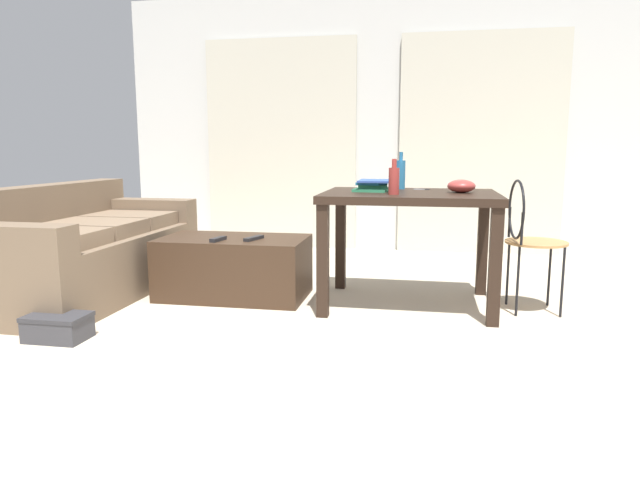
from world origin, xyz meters
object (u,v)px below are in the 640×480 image
book_stack (373,186)px  scissors (424,189)px  bottle_far (401,174)px  couch (83,251)px  bowl (461,186)px  shoebox (58,327)px  bottle_near (394,180)px  tv_remote_secondary (218,239)px  coffee_table (234,267)px  tv_remote_primary (254,238)px  craft_table (410,209)px  wire_chair (527,230)px

book_stack → scissors: bearing=28.3°
bottle_far → scissors: bearing=-13.4°
couch → scissors: 2.44m
bowl → book_stack: bearing=175.8°
bottle_far → shoebox: (-1.77, -1.35, -0.78)m
bottle_near → tv_remote_secondary: bearing=178.8°
bowl → coffee_table: bearing=-178.3°
tv_remote_primary → craft_table: bearing=21.5°
craft_table → wire_chair: 0.74m
bottle_far → tv_remote_primary: bearing=-158.8°
couch → scissors: (2.37, 0.37, 0.44)m
craft_table → tv_remote_primary: (-1.03, -0.08, -0.21)m
wire_chair → tv_remote_primary: size_ratio=4.50×
tv_remote_primary → shoebox: 1.32m
craft_table → book_stack: 0.30m
tv_remote_primary → tv_remote_secondary: 0.24m
bottle_far → shoebox: bottle_far is taller
wire_chair → couch: bearing=-177.7°
craft_table → scissors: 0.29m
tv_remote_primary → shoebox: bearing=-112.9°
book_stack → coffee_table: bearing=-174.8°
scissors → tv_remote_secondary: size_ratio=0.72×
bottle_near → scissors: 0.49m
book_stack → shoebox: book_stack is taller
couch → craft_table: size_ratio=1.66×
shoebox → bowl: bearing=26.6°
wire_chair → shoebox: (-2.58, -1.06, -0.45)m
coffee_table → tv_remote_primary: (0.17, -0.07, 0.22)m
wire_chair → tv_remote_primary: bearing=-177.4°
scissors → book_stack: bearing=-151.7°
couch → wire_chair: (3.02, 0.12, 0.21)m
coffee_table → tv_remote_secondary: tv_remote_secondary is taller
couch → bottle_far: size_ratio=7.18×
scissors → tv_remote_secondary: bearing=-162.6°
wire_chair → bowl: 0.49m
craft_table → scissors: size_ratio=10.08×
book_stack → tv_remote_primary: bearing=-168.9°
bottle_far → book_stack: bearing=-128.3°
scissors → craft_table: bearing=-109.0°
shoebox → tv_remote_secondary: bearing=56.3°
tv_remote_primary → coffee_table: bearing=175.0°
wire_chair → tv_remote_secondary: size_ratio=5.51×
craft_table → bottle_far: size_ratio=4.33×
coffee_table → tv_remote_secondary: size_ratio=6.60×
bowl → scissors: bowl is taller
tv_remote_primary → bottle_far: bearing=38.1°
bottle_far → tv_remote_primary: (-0.96, -0.37, -0.42)m
bottle_far → bowl: bearing=-33.1°
craft_table → wire_chair: wire_chair is taller
coffee_table → bowl: bowl is taller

